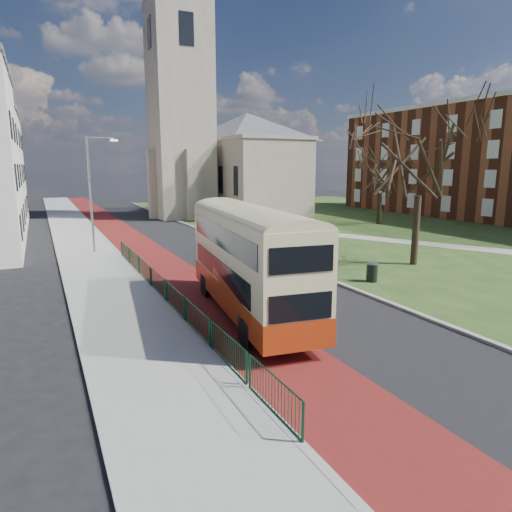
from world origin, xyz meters
TOP-DOWN VIEW (x-y plane):
  - ground at (0.00, 0.00)m, footprint 160.00×160.00m
  - road_carriageway at (1.50, 20.00)m, footprint 9.00×120.00m
  - bus_lane at (-1.20, 20.00)m, footprint 3.40×120.00m
  - pavement_west at (-5.00, 20.00)m, footprint 4.00×120.00m
  - kerb_west at (-3.00, 20.00)m, footprint 0.25×120.00m
  - kerb_east at (6.10, 22.00)m, footprint 0.25×80.00m
  - grass_green at (26.00, 22.00)m, footprint 40.00×80.00m
  - footpath at (20.00, 10.00)m, footprint 18.84×32.82m
  - pedestrian_railing at (-2.95, 4.00)m, footprint 0.07×24.00m
  - gothic_church at (12.56, 38.00)m, footprint 16.38×18.00m
  - brick_terrace at (40.00, 20.00)m, footprint 10.30×44.30m
  - streetlamp at (-4.35, 18.00)m, footprint 2.13×0.18m
  - bus at (-0.23, 0.80)m, footprint 3.71×10.70m
  - winter_tree_near at (13.24, 5.33)m, footprint 9.40×9.40m
  - winter_tree_far at (24.79, 22.32)m, footprint 6.93×6.93m
  - litter_bin at (8.00, 2.99)m, footprint 0.65×0.65m

SIDE VIEW (x-z plane):
  - ground at x=0.00m, z-range 0.00..0.00m
  - road_carriageway at x=1.50m, z-range 0.00..0.01m
  - bus_lane at x=-1.20m, z-range 0.00..0.01m
  - grass_green at x=26.00m, z-range 0.00..0.04m
  - footpath at x=20.00m, z-range 0.04..0.07m
  - pavement_west at x=-5.00m, z-range 0.00..0.12m
  - kerb_west at x=-3.00m, z-range 0.00..0.13m
  - kerb_east at x=6.10m, z-range 0.00..0.13m
  - litter_bin at x=8.00m, z-range 0.04..1.06m
  - pedestrian_railing at x=-2.95m, z-range -0.01..1.11m
  - bus at x=-0.23m, z-range 0.31..4.69m
  - streetlamp at x=-4.35m, z-range 0.59..8.59m
  - winter_tree_far at x=24.79m, z-range 1.65..10.04m
  - brick_terrace at x=40.00m, z-range 0.01..13.51m
  - winter_tree_near at x=13.24m, z-range 2.18..13.25m
  - gothic_church at x=12.56m, z-range -6.87..33.13m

